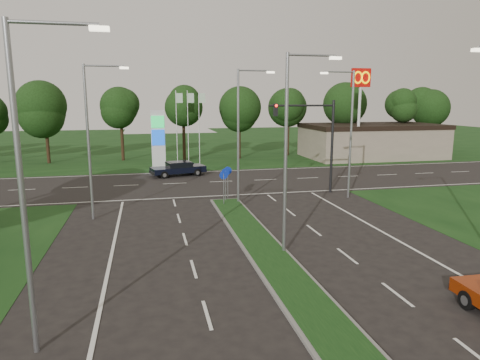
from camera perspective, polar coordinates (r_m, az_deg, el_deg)
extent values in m
plane|color=black|center=(14.84, 10.36, -17.71)|extent=(160.00, 160.00, 0.00)
cube|color=black|center=(67.56, -7.94, 4.58)|extent=(160.00, 50.00, 0.02)
cube|color=black|center=(37.04, -4.06, -0.30)|extent=(160.00, 12.00, 0.02)
cube|color=slate|center=(18.20, 5.42, -11.84)|extent=(2.00, 26.00, 0.12)
cube|color=gray|center=(55.41, 17.15, 4.98)|extent=(16.00, 9.00, 4.00)
cylinder|color=gray|center=(19.14, 6.10, 3.05)|extent=(0.16, 0.16, 9.00)
cylinder|color=gray|center=(19.45, 9.57, 16.09)|extent=(2.20, 0.10, 0.10)
cube|color=#FFF2CC|center=(19.87, 12.62, 15.57)|extent=(0.50, 0.22, 0.12)
cylinder|color=gray|center=(28.74, -0.24, 5.63)|extent=(0.16, 0.16, 9.00)
cylinder|color=gray|center=(28.95, 1.95, 14.38)|extent=(2.20, 0.10, 0.10)
cube|color=#FFF2CC|center=(29.23, 4.10, 14.13)|extent=(0.50, 0.22, 0.12)
cylinder|color=gray|center=(12.67, -27.05, -1.94)|extent=(0.16, 0.16, 9.00)
cylinder|color=gray|center=(12.33, -23.64, 18.64)|extent=(2.20, 0.10, 0.10)
cube|color=#FFF2CC|center=(12.17, -18.25, 18.62)|extent=(0.50, 0.22, 0.12)
cylinder|color=gray|center=(26.31, -19.54, 4.56)|extent=(0.16, 0.16, 9.00)
cylinder|color=gray|center=(26.14, -17.69, 14.30)|extent=(2.20, 0.10, 0.10)
cube|color=#FFF2CC|center=(26.07, -15.20, 14.22)|extent=(0.50, 0.22, 0.12)
cylinder|color=gray|center=(31.50, 14.57, 5.73)|extent=(0.16, 0.16, 9.00)
cylinder|color=gray|center=(30.98, 13.09, 13.87)|extent=(2.20, 0.10, 0.10)
cube|color=#FFF2CC|center=(30.52, 11.16, 13.81)|extent=(0.50, 0.22, 0.12)
cube|color=#FFF2CC|center=(18.55, 29.23, 14.88)|extent=(0.50, 0.22, 0.12)
cylinder|color=black|center=(33.17, 12.16, 4.33)|extent=(0.20, 0.20, 7.00)
cylinder|color=black|center=(32.03, 8.24, 9.80)|extent=(5.00, 0.14, 0.14)
cube|color=black|center=(31.39, 4.76, 9.31)|extent=(0.28, 0.28, 0.90)
sphere|color=#FF190C|center=(31.21, 4.87, 9.85)|extent=(0.20, 0.20, 0.20)
cylinder|color=gray|center=(28.54, -2.18, -1.31)|extent=(0.06, 0.06, 2.20)
cylinder|color=#0C26A5|center=(28.36, -2.20, 0.66)|extent=(0.56, 0.04, 0.56)
cylinder|color=gray|center=(29.56, -1.96, -0.90)|extent=(0.06, 0.06, 2.20)
cylinder|color=#0C26A5|center=(29.38, -1.97, 1.01)|extent=(0.56, 0.04, 0.56)
cylinder|color=gray|center=(30.29, -1.64, -0.61)|extent=(0.06, 0.06, 2.20)
cylinder|color=#0C26A5|center=(30.11, -1.65, 1.25)|extent=(0.56, 0.04, 0.56)
cube|color=silver|center=(45.18, -10.85, 5.36)|extent=(1.40, 0.30, 6.00)
cube|color=#0CA53F|center=(44.88, -10.92, 7.62)|extent=(1.30, 0.08, 1.20)
cube|color=#0C3FBF|center=(44.98, -10.85, 5.59)|extent=(1.30, 0.08, 1.60)
cylinder|color=silver|center=(46.20, -8.44, 6.79)|extent=(0.08, 0.08, 8.00)
cube|color=#B2D8B2|center=(46.13, -8.11, 10.77)|extent=(0.70, 0.02, 1.00)
cylinder|color=silver|center=(46.30, -6.95, 6.83)|extent=(0.08, 0.08, 8.00)
cube|color=#B2D8B2|center=(46.24, -6.60, 10.80)|extent=(0.70, 0.02, 1.00)
cylinder|color=silver|center=(46.43, -5.46, 6.87)|extent=(0.08, 0.08, 8.00)
cube|color=#B2D8B2|center=(46.38, -5.10, 10.83)|extent=(0.70, 0.02, 1.00)
cylinder|color=silver|center=(49.79, 15.56, 7.94)|extent=(0.30, 0.30, 10.00)
cube|color=#BF0C07|center=(49.81, 15.82, 13.00)|extent=(2.20, 0.35, 2.00)
torus|color=#FFC600|center=(49.41, 15.47, 13.03)|extent=(1.06, 0.16, 1.06)
torus|color=#FFC600|center=(49.83, 16.41, 12.96)|extent=(1.06, 0.16, 1.06)
cylinder|color=black|center=(52.47, -6.67, 5.30)|extent=(0.36, 0.36, 4.40)
sphere|color=black|center=(52.25, -6.77, 10.00)|extent=(6.00, 6.00, 6.00)
sphere|color=black|center=(52.09, -6.44, 11.11)|extent=(4.80, 4.80, 4.80)
cylinder|color=black|center=(16.88, 28.01, -13.97)|extent=(0.23, 0.66, 0.66)
cube|color=black|center=(40.32, -8.26, 1.40)|extent=(5.23, 3.03, 0.50)
cube|color=black|center=(40.28, -8.15, 2.08)|extent=(2.48, 2.14, 0.47)
cube|color=black|center=(40.25, -8.16, 2.41)|extent=(2.07, 1.95, 0.04)
cylinder|color=black|center=(39.07, -10.06, 0.65)|extent=(0.72, 0.37, 0.69)
cylinder|color=black|center=(40.83, -10.74, 1.06)|extent=(0.72, 0.37, 0.69)
cylinder|color=black|center=(39.98, -5.71, 0.99)|extent=(0.72, 0.37, 0.69)
cylinder|color=black|center=(41.70, -6.56, 1.37)|extent=(0.72, 0.37, 0.69)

